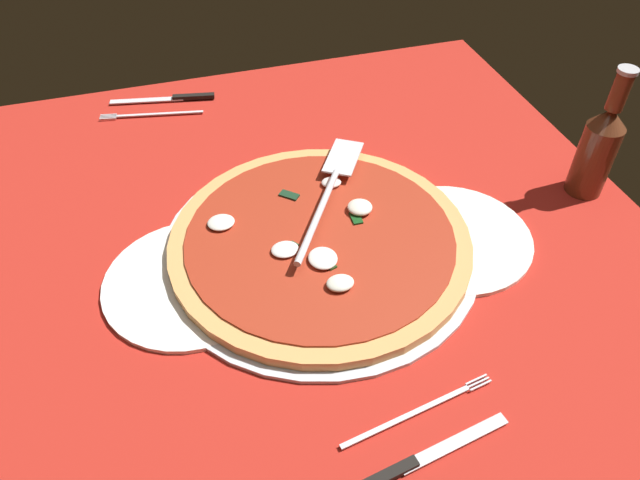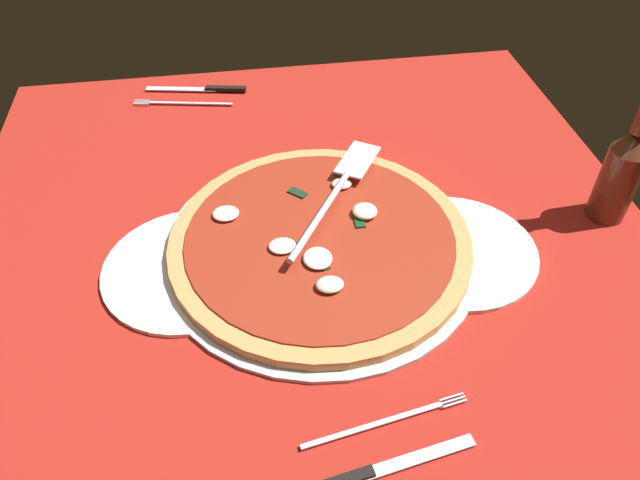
{
  "view_description": "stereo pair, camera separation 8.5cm",
  "coord_description": "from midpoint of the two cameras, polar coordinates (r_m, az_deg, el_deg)",
  "views": [
    {
      "loc": [
        16.81,
        62.34,
        61.13
      ],
      "look_at": [
        -1.08,
        3.44,
        2.04
      ],
      "focal_mm": 33.63,
      "sensor_mm": 36.0,
      "label": 1
    },
    {
      "loc": [
        8.5,
        64.25,
        61.13
      ],
      "look_at": [
        -1.08,
        3.44,
        2.04
      ],
      "focal_mm": 33.63,
      "sensor_mm": 36.0,
      "label": 2
    }
  ],
  "objects": [
    {
      "name": "checker_pattern",
      "position": [
        0.89,
        1.71,
        0.39
      ],
      "size": [
        102.51,
        102.51,
        0.1
      ],
      "color": "silver",
      "rests_on": "ground_plane"
    },
    {
      "name": "pizza_server",
      "position": [
        0.89,
        4.27,
        4.5
      ],
      "size": [
        18.31,
        26.52,
        1.0
      ],
      "rotation": [
        0.0,
        0.0,
        4.15
      ],
      "color": "silver",
      "rests_on": "pizza"
    },
    {
      "name": "dinner_plate_left",
      "position": [
        0.89,
        15.53,
        -1.14
      ],
      "size": [
        23.0,
        23.0,
        1.0
      ],
      "primitive_type": "cylinder",
      "color": "white",
      "rests_on": "ground_plane"
    },
    {
      "name": "ground_plane",
      "position": [
        0.89,
        1.7,
        0.18
      ],
      "size": [
        102.51,
        102.51,
        0.8
      ],
      "primitive_type": "cube",
      "color": "#AF231A"
    },
    {
      "name": "pizza",
      "position": [
        0.85,
        2.84,
        -0.17
      ],
      "size": [
        43.0,
        43.0,
        3.21
      ],
      "color": "#E29C56",
      "rests_on": "pizza_pan"
    },
    {
      "name": "place_setting_near",
      "position": [
        1.21,
        -9.84,
        13.15
      ],
      "size": [
        22.17,
        15.1,
        1.4
      ],
      "rotation": [
        0.0,
        0.0,
        -0.19
      ],
      "color": "white",
      "rests_on": "ground_plane"
    },
    {
      "name": "dinner_plate_right",
      "position": [
        0.84,
        -9.63,
        -2.85
      ],
      "size": [
        23.71,
        23.71,
        1.0
      ],
      "primitive_type": "cylinder",
      "color": "white",
      "rests_on": "ground_plane"
    },
    {
      "name": "pizza_pan",
      "position": [
        0.86,
        2.83,
        -0.84
      ],
      "size": [
        45.68,
        45.68,
        0.94
      ],
      "primitive_type": "cylinder",
      "color": "silver",
      "rests_on": "ground_plane"
    },
    {
      "name": "beer_bottle",
      "position": [
        0.99,
        29.07,
        5.59
      ],
      "size": [
        5.67,
        5.67,
        21.47
      ],
      "color": "#5D2F1A",
      "rests_on": "ground_plane"
    },
    {
      "name": "place_setting_far",
      "position": [
        0.69,
        9.51,
        -19.24
      ],
      "size": [
        20.09,
        13.54,
        1.4
      ],
      "rotation": [
        0.0,
        0.0,
        3.3
      ],
      "color": "white",
      "rests_on": "ground_plane"
    }
  ]
}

